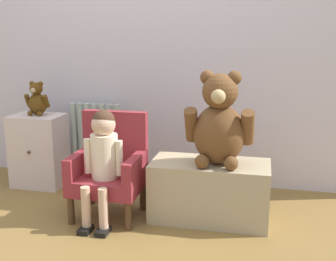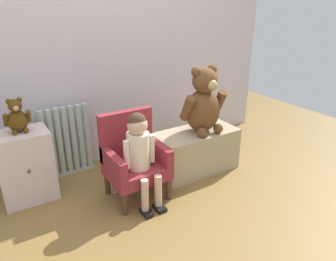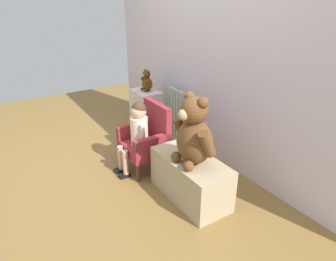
% 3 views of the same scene
% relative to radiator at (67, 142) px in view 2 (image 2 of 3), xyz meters
% --- Properties ---
extents(ground_plane, '(6.00, 6.00, 0.00)m').
position_rel_radiator_xyz_m(ground_plane, '(0.35, -1.01, -0.31)').
color(ground_plane, olive).
extents(back_wall, '(3.80, 0.05, 2.40)m').
position_rel_radiator_xyz_m(back_wall, '(0.35, 0.13, 0.89)').
color(back_wall, silver).
rests_on(back_wall, ground_plane).
extents(radiator, '(0.43, 0.05, 0.63)m').
position_rel_radiator_xyz_m(radiator, '(0.00, 0.00, 0.00)').
color(radiator, '#A9BBAE').
rests_on(radiator, ground_plane).
extents(small_dresser, '(0.39, 0.30, 0.56)m').
position_rel_radiator_xyz_m(small_dresser, '(-0.38, -0.22, -0.03)').
color(small_dresser, beige).
rests_on(small_dresser, ground_plane).
extents(child_armchair, '(0.44, 0.39, 0.67)m').
position_rel_radiator_xyz_m(child_armchair, '(0.34, -0.60, 0.01)').
color(child_armchair, maroon).
rests_on(child_armchair, ground_plane).
extents(child_figure, '(0.25, 0.35, 0.71)m').
position_rel_radiator_xyz_m(child_figure, '(0.34, -0.71, 0.15)').
color(child_figure, '#F4E3C2').
rests_on(child_figure, ground_plane).
extents(low_bench, '(0.74, 0.36, 0.38)m').
position_rel_radiator_xyz_m(low_bench, '(0.99, -0.54, -0.12)').
color(low_bench, tan).
rests_on(low_bench, ground_plane).
extents(large_teddy_bear, '(0.42, 0.30, 0.58)m').
position_rel_radiator_xyz_m(large_teddy_bear, '(1.04, -0.56, 0.32)').
color(large_teddy_bear, brown).
rests_on(large_teddy_bear, low_bench).
extents(small_teddy_bear, '(0.19, 0.13, 0.26)m').
position_rel_radiator_xyz_m(small_teddy_bear, '(-0.38, -0.20, 0.36)').
color(small_teddy_bear, '#51340F').
rests_on(small_teddy_bear, small_dresser).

